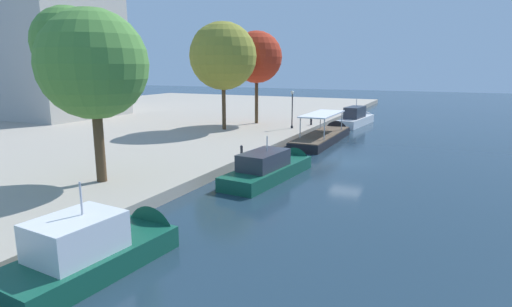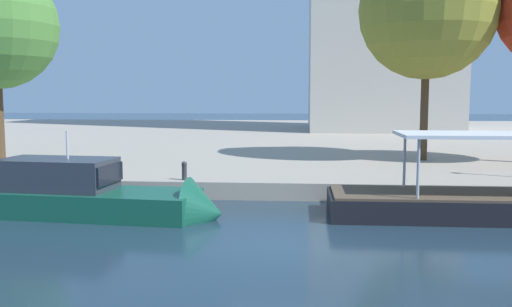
# 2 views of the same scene
# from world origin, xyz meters

# --- Properties ---
(ground_plane) EXTENTS (220.00, 220.00, 0.00)m
(ground_plane) POSITION_xyz_m (0.00, 0.00, 0.00)
(ground_plane) COLOR #1E3342
(dock_promenade) EXTENTS (120.00, 55.00, 0.73)m
(dock_promenade) POSITION_xyz_m (0.00, 34.44, 0.36)
(dock_promenade) COLOR #A39989
(dock_promenade) RESTS_ON ground_plane
(motor_yacht_1) EXTENTS (10.09, 3.49, 4.03)m
(motor_yacht_1) POSITION_xyz_m (-6.71, 3.70, 0.51)
(motor_yacht_1) COLOR #14513D
(motor_yacht_1) RESTS_ON ground_plane
(mooring_bollard_1) EXTENTS (0.23, 0.23, 0.79)m
(mooring_bollard_1) POSITION_xyz_m (-4.12, 7.48, 1.15)
(mooring_bollard_1) COLOR #2D2D33
(mooring_bollard_1) RESTS_ON dock_promenade
(tree_1) EXTENTS (7.33, 7.73, 11.71)m
(tree_1) POSITION_xyz_m (7.47, 15.95, 8.94)
(tree_1) COLOR #4C3823
(tree_1) RESTS_ON dock_promenade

